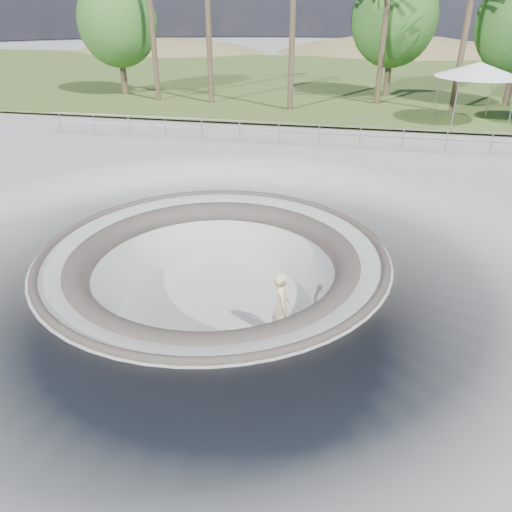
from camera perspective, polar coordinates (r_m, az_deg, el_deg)
name	(u,v)px	position (r m, az deg, el deg)	size (l,w,h in m)	color
ground	(214,252)	(14.83, -4.87, 0.48)	(180.00, 180.00, 0.00)	#A9A9A4
skate_bowl	(216,304)	(15.74, -4.61, -5.46)	(14.00, 14.00, 4.10)	#A9A9A4
grass_strip	(318,78)	(47.24, 7.13, 19.50)	(180.00, 36.00, 0.12)	#476127
distant_hills	(359,111)	(71.15, 11.68, 15.93)	(103.20, 45.00, 28.60)	olive
safety_railing	(279,132)	(25.65, 2.61, 13.96)	(25.00, 0.06, 1.03)	gray
skateboard	(280,336)	(14.37, 2.80, -9.07)	(0.78, 0.24, 0.08)	#985D3C
skater	(281,306)	(13.78, 2.90, -5.69)	(0.73, 0.48, 2.00)	beige
canopy_white	(479,70)	(31.45, 24.12, 18.86)	(6.38, 6.38, 3.28)	gray
bushy_tree_left	(117,22)	(39.40, -15.57, 24.36)	(5.52, 5.02, 7.96)	brown
bushy_tree_mid	(394,19)	(38.55, 15.52, 24.66)	(5.78, 5.25, 8.33)	brown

